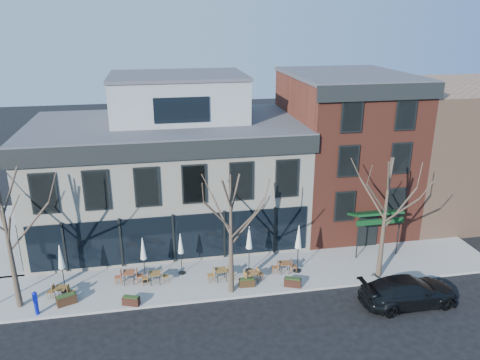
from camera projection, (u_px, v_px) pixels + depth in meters
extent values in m
plane|color=black|center=(175.00, 265.00, 29.82)|extent=(120.00, 120.00, 0.00)
cube|color=gray|center=(231.00, 276.00, 28.36)|extent=(33.50, 4.70, 0.15)
cube|color=gray|center=(12.00, 237.00, 33.42)|extent=(4.50, 12.00, 0.15)
cube|color=beige|center=(169.00, 180.00, 33.12)|extent=(18.00, 10.00, 8.00)
cube|color=#47474C|center=(165.00, 124.00, 31.77)|extent=(18.30, 10.30, 0.30)
cube|color=black|center=(169.00, 151.00, 27.19)|extent=(18.30, 0.25, 1.10)
cube|color=black|center=(24.00, 137.00, 30.36)|extent=(0.25, 10.30, 1.10)
cube|color=black|center=(174.00, 238.00, 29.13)|extent=(17.20, 0.12, 3.00)
cube|color=black|center=(34.00, 222.00, 31.33)|extent=(0.12, 7.50, 3.00)
cube|color=gray|center=(178.00, 98.00, 32.35)|extent=(9.00, 6.50, 3.00)
cube|color=maroon|center=(343.00, 150.00, 34.86)|extent=(8.00, 10.00, 11.00)
cube|color=#47474C|center=(349.00, 75.00, 33.01)|extent=(8.20, 10.20, 0.25)
cube|color=black|center=(382.00, 92.00, 28.41)|extent=(8.20, 0.25, 1.00)
cube|color=black|center=(375.00, 213.00, 30.30)|extent=(3.20, 1.66, 0.67)
cube|color=black|center=(367.00, 231.00, 31.60)|extent=(1.40, 0.10, 2.50)
cube|color=#8C664C|center=(455.00, 147.00, 37.68)|extent=(12.00, 12.00, 10.00)
cone|color=#382B21|center=(8.00, 240.00, 24.02)|extent=(0.34, 0.34, 7.92)
cylinder|color=#382B21|center=(29.00, 227.00, 24.19)|extent=(2.23, 0.50, 2.48)
cylinder|color=#382B21|center=(1.00, 215.00, 24.49)|extent=(1.03, 2.05, 2.14)
cylinder|color=#382B21|center=(9.00, 231.00, 22.89)|extent=(1.03, 2.04, 2.28)
cone|color=#382B21|center=(231.00, 236.00, 25.50)|extent=(0.34, 0.34, 7.04)
cylinder|color=#382B21|center=(247.00, 224.00, 25.65)|extent=(2.00, 0.46, 2.21)
cylinder|color=#382B21|center=(221.00, 214.00, 25.92)|extent=(0.93, 1.84, 1.91)
cylinder|color=#382B21|center=(218.00, 216.00, 24.66)|extent=(1.61, 0.68, 1.97)
cylinder|color=#382B21|center=(241.00, 228.00, 24.49)|extent=(0.93, 1.83, 2.03)
cone|color=#382B21|center=(384.00, 219.00, 26.98)|extent=(0.34, 0.34, 7.48)
cylinder|color=#382B21|center=(400.00, 208.00, 27.13)|extent=(2.12, 0.48, 2.35)
cylinder|color=#382B21|center=(372.00, 198.00, 27.42)|extent=(0.98, 1.94, 2.03)
cylinder|color=#382B21|center=(376.00, 199.00, 26.08)|extent=(1.71, 0.71, 2.09)
cylinder|color=#382B21|center=(401.00, 211.00, 25.91)|extent=(0.98, 1.94, 2.16)
imported|color=black|center=(409.00, 291.00, 25.50)|extent=(5.49, 2.36, 1.58)
cylinder|color=#0C16A8|center=(37.00, 308.00, 24.51)|extent=(0.21, 0.21, 0.75)
cube|color=#0C16A8|center=(35.00, 298.00, 24.29)|extent=(0.28, 0.26, 0.53)
cone|color=#0C16A8|center=(34.00, 292.00, 24.19)|extent=(0.28, 0.28, 0.13)
cube|color=brown|center=(61.00, 288.00, 25.83)|extent=(0.74, 0.74, 0.04)
cylinder|color=black|center=(55.00, 295.00, 25.71)|extent=(0.04, 0.04, 0.64)
cylinder|color=black|center=(64.00, 295.00, 25.70)|extent=(0.04, 0.04, 0.64)
cylinder|color=black|center=(59.00, 290.00, 26.17)|extent=(0.04, 0.04, 0.64)
cylinder|color=black|center=(67.00, 290.00, 26.16)|extent=(0.04, 0.04, 0.64)
cube|color=brown|center=(129.00, 272.00, 27.27)|extent=(0.71, 0.71, 0.04)
cylinder|color=black|center=(124.00, 280.00, 27.10)|extent=(0.04, 0.04, 0.70)
cylinder|color=black|center=(134.00, 280.00, 27.16)|extent=(0.04, 0.04, 0.70)
cylinder|color=black|center=(125.00, 276.00, 27.61)|extent=(0.04, 0.04, 0.70)
cylinder|color=black|center=(134.00, 275.00, 27.67)|extent=(0.04, 0.04, 0.70)
cube|color=brown|center=(155.00, 273.00, 27.24)|extent=(0.64, 0.64, 0.04)
cylinder|color=black|center=(151.00, 281.00, 27.07)|extent=(0.04, 0.04, 0.65)
cylinder|color=black|center=(160.00, 280.00, 27.16)|extent=(0.04, 0.04, 0.65)
cylinder|color=black|center=(151.00, 277.00, 27.55)|extent=(0.04, 0.04, 0.65)
cylinder|color=black|center=(160.00, 276.00, 27.63)|extent=(0.04, 0.04, 0.65)
cube|color=brown|center=(221.00, 270.00, 27.57)|extent=(0.70, 0.70, 0.04)
cylinder|color=black|center=(218.00, 278.00, 27.38)|extent=(0.04, 0.04, 0.68)
cylinder|color=black|center=(226.00, 277.00, 27.50)|extent=(0.04, 0.04, 0.68)
cylinder|color=black|center=(216.00, 273.00, 27.87)|extent=(0.04, 0.04, 0.68)
cylinder|color=black|center=(225.00, 272.00, 27.99)|extent=(0.04, 0.04, 0.68)
cube|color=brown|center=(251.00, 273.00, 27.27)|extent=(0.84, 0.84, 0.04)
cylinder|color=black|center=(250.00, 281.00, 27.04)|extent=(0.04, 0.04, 0.67)
cylinder|color=black|center=(258.00, 279.00, 27.30)|extent=(0.04, 0.04, 0.67)
cylinder|color=black|center=(245.00, 277.00, 27.46)|extent=(0.04, 0.04, 0.67)
cylinder|color=black|center=(253.00, 275.00, 27.72)|extent=(0.04, 0.04, 0.67)
cube|color=brown|center=(285.00, 263.00, 28.40)|extent=(0.66, 0.66, 0.04)
cylinder|color=black|center=(281.00, 270.00, 28.25)|extent=(0.04, 0.04, 0.64)
cylinder|color=black|center=(289.00, 270.00, 28.30)|extent=(0.04, 0.04, 0.64)
cylinder|color=black|center=(280.00, 266.00, 28.72)|extent=(0.04, 0.04, 0.64)
cylinder|color=black|center=(288.00, 266.00, 28.77)|extent=(0.04, 0.04, 0.64)
cylinder|color=black|center=(66.00, 291.00, 26.58)|extent=(0.47, 0.47, 0.06)
cylinder|color=black|center=(63.00, 274.00, 26.20)|extent=(0.05, 0.05, 2.37)
cone|color=silver|center=(60.00, 257.00, 25.84)|extent=(0.39, 0.39, 1.40)
cylinder|color=black|center=(145.00, 280.00, 27.69)|extent=(0.45, 0.45, 0.06)
cylinder|color=black|center=(144.00, 264.00, 27.32)|extent=(0.05, 0.05, 2.26)
cone|color=beige|center=(143.00, 248.00, 26.98)|extent=(0.37, 0.37, 1.34)
cylinder|color=black|center=(182.00, 273.00, 28.49)|extent=(0.43, 0.43, 0.06)
cylinder|color=black|center=(181.00, 258.00, 28.14)|extent=(0.05, 0.05, 2.15)
cone|color=silver|center=(180.00, 243.00, 27.81)|extent=(0.35, 0.35, 1.27)
cylinder|color=black|center=(249.00, 270.00, 28.77)|extent=(0.48, 0.48, 0.07)
cylinder|color=black|center=(249.00, 254.00, 28.38)|extent=(0.05, 0.05, 2.41)
cone|color=silver|center=(249.00, 237.00, 28.01)|extent=(0.39, 0.39, 1.42)
cylinder|color=black|center=(297.00, 271.00, 28.74)|extent=(0.50, 0.50, 0.07)
cylinder|color=black|center=(298.00, 253.00, 28.34)|extent=(0.06, 0.06, 2.48)
cone|color=silver|center=(299.00, 237.00, 27.96)|extent=(0.41, 0.41, 1.46)
cube|color=#321D10|center=(66.00, 300.00, 25.40)|extent=(1.11, 0.77, 0.52)
cube|color=#1E3314|center=(66.00, 296.00, 25.31)|extent=(0.98, 0.65, 0.08)
cube|color=black|center=(131.00, 301.00, 25.36)|extent=(0.99, 0.66, 0.46)
cube|color=#1E3314|center=(131.00, 297.00, 25.27)|extent=(0.88, 0.56, 0.07)
cube|color=#302010|center=(247.00, 283.00, 27.09)|extent=(0.93, 0.42, 0.46)
cube|color=#1E3314|center=(247.00, 279.00, 27.01)|extent=(0.84, 0.34, 0.07)
cube|color=black|center=(293.00, 283.00, 27.08)|extent=(1.05, 0.73, 0.49)
cube|color=#1E3314|center=(293.00, 279.00, 27.00)|extent=(0.93, 0.62, 0.08)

